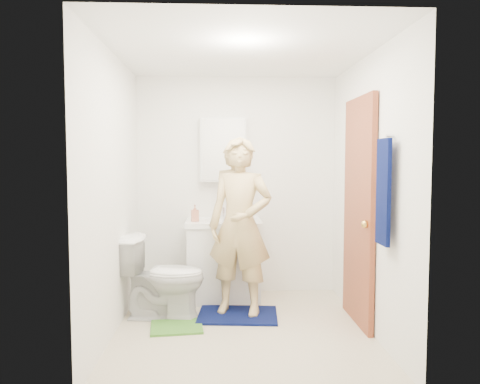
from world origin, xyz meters
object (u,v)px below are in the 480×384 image
object	(u,v)px
towel	(383,192)
soap_dispenser	(195,213)
vanity_cabinet	(224,262)
medicine_cabinet	(223,150)
man	(240,226)
toothbrush_cup	(248,215)
toilet	(163,276)

from	to	relation	value
towel	soap_dispenser	world-z (taller)	towel
vanity_cabinet	medicine_cabinet	size ratio (longest dim) A/B	1.14
soap_dispenser	medicine_cabinet	bearing A→B (deg)	44.96
vanity_cabinet	man	xyz separation A→B (m)	(0.15, -0.51, 0.46)
toothbrush_cup	man	xyz separation A→B (m)	(-0.11, -0.58, -0.03)
vanity_cabinet	towel	bearing A→B (deg)	-51.53
toothbrush_cup	toilet	bearing A→B (deg)	-143.53
medicine_cabinet	man	size ratio (longest dim) A/B	0.42
toilet	toothbrush_cup	world-z (taller)	toothbrush_cup
toothbrush_cup	man	bearing A→B (deg)	-100.51
soap_dispenser	toothbrush_cup	bearing A→B (deg)	13.99
towel	toilet	size ratio (longest dim) A/B	1.02
medicine_cabinet	toothbrush_cup	distance (m)	0.76
towel	toothbrush_cup	xyz separation A→B (m)	(-0.92, 1.55, -0.35)
towel	man	bearing A→B (deg)	136.67
toothbrush_cup	soap_dispenser	bearing A→B (deg)	-166.01
toilet	soap_dispenser	bearing A→B (deg)	-24.53
vanity_cabinet	towel	xyz separation A→B (m)	(1.18, -1.48, 0.85)
medicine_cabinet	toothbrush_cup	world-z (taller)	medicine_cabinet
toothbrush_cup	medicine_cabinet	bearing A→B (deg)	148.08
soap_dispenser	toothbrush_cup	xyz separation A→B (m)	(0.56, 0.14, -0.04)
soap_dispenser	towel	bearing A→B (deg)	-43.62
medicine_cabinet	toilet	size ratio (longest dim) A/B	0.89
towel	toilet	world-z (taller)	towel
medicine_cabinet	towel	world-z (taller)	medicine_cabinet
towel	soap_dispenser	size ratio (longest dim) A/B	4.63
medicine_cabinet	soap_dispenser	world-z (taller)	medicine_cabinet
towel	man	xyz separation A→B (m)	(-1.03, 0.97, -0.39)
toilet	man	size ratio (longest dim) A/B	0.47
vanity_cabinet	toothbrush_cup	world-z (taller)	toothbrush_cup
vanity_cabinet	toilet	bearing A→B (deg)	-136.27
vanity_cabinet	soap_dispenser	size ratio (longest dim) A/B	4.63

